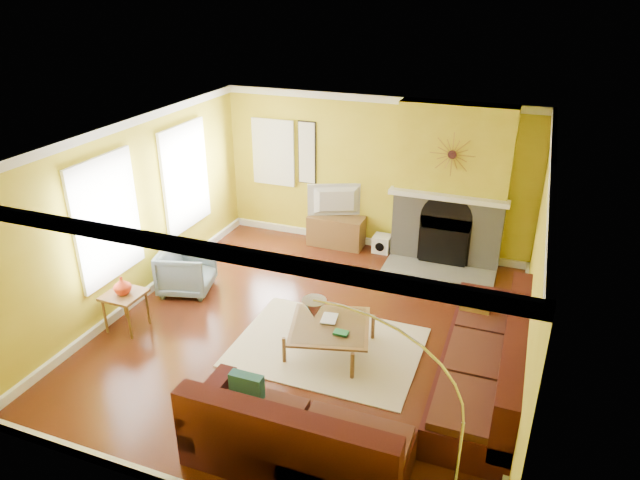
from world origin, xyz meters
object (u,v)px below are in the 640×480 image
at_px(side_table, 126,311).
at_px(coffee_table, 330,338).
at_px(armchair, 187,270).
at_px(sectional_sofa, 380,357).
at_px(media_console, 336,231).
at_px(arc_lamp, 390,426).

bearing_deg(side_table, coffee_table, 10.12).
xyz_separation_m(coffee_table, armchair, (-2.60, 0.70, 0.16)).
distance_m(sectional_sofa, media_console, 4.03).
distance_m(armchair, side_table, 1.22).
relative_size(side_table, arc_lamp, 0.26).
height_order(sectional_sofa, coffee_table, sectional_sofa).
xyz_separation_m(armchair, side_table, (-0.20, -1.20, -0.08)).
bearing_deg(media_console, armchair, -123.69).
bearing_deg(media_console, sectional_sofa, -63.43).
xyz_separation_m(coffee_table, side_table, (-2.80, -0.50, 0.08)).
height_order(armchair, side_table, armchair).
relative_size(sectional_sofa, media_console, 3.70).
distance_m(sectional_sofa, coffee_table, 0.98).
height_order(coffee_table, media_console, media_console).
height_order(armchair, arc_lamp, arc_lamp).
bearing_deg(coffee_table, armchair, 164.93).
bearing_deg(armchair, media_console, -48.76).
relative_size(coffee_table, arc_lamp, 0.47).
bearing_deg(arc_lamp, sectional_sofa, 107.16).
xyz_separation_m(media_console, side_table, (-1.80, -3.60, 0.00)).
bearing_deg(armchair, coffee_table, -120.14).
relative_size(armchair, side_table, 1.41).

